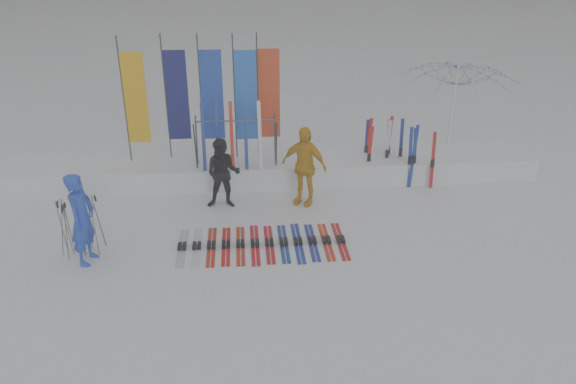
{
  "coord_description": "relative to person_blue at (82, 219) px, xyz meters",
  "views": [
    {
      "loc": [
        -0.74,
        -9.18,
        6.07
      ],
      "look_at": [
        0.2,
        1.6,
        1.0
      ],
      "focal_mm": 35.0,
      "sensor_mm": 36.0,
      "label": 1
    }
  ],
  "objects": [
    {
      "name": "person_black",
      "position": [
        2.69,
        2.25,
        -0.1
      ],
      "size": [
        0.89,
        0.73,
        1.71
      ],
      "primitive_type": "imported",
      "rotation": [
        0.0,
        0.0,
        -0.1
      ],
      "color": "black",
      "rests_on": "ground"
    },
    {
      "name": "feather_flags",
      "position": [
        2.32,
        4.03,
        1.29
      ],
      "size": [
        3.93,
        0.19,
        3.2
      ],
      "color": "#383A3F",
      "rests_on": "ground"
    },
    {
      "name": "tent_canopy",
      "position": [
        8.92,
        4.29,
        0.54
      ],
      "size": [
        3.39,
        3.45,
        2.99
      ],
      "primitive_type": "imported",
      "rotation": [
        0.0,
        0.0,
        0.04
      ],
      "color": "white",
      "rests_on": "ground"
    },
    {
      "name": "person_yellow",
      "position": [
        4.61,
        2.28,
        0.02
      ],
      "size": [
        1.23,
        0.98,
        1.95
      ],
      "primitive_type": "imported",
      "rotation": [
        0.0,
        0.0,
        -0.53
      ],
      "color": "#E3A70E",
      "rests_on": "ground"
    },
    {
      "name": "ski_row",
      "position": [
        3.51,
        0.33,
        -0.92
      ],
      "size": [
        3.53,
        1.7,
        0.07
      ],
      "color": "#ADAEB3",
      "rests_on": "ground"
    },
    {
      "name": "person_blue",
      "position": [
        0.0,
        0.0,
        0.0
      ],
      "size": [
        0.6,
        0.78,
        1.91
      ],
      "primitive_type": "imported",
      "rotation": [
        0.0,
        0.0,
        1.35
      ],
      "color": "blue",
      "rests_on": "ground"
    },
    {
      "name": "ground",
      "position": [
        3.9,
        -0.8,
        -0.95
      ],
      "size": [
        120.0,
        120.0,
        0.0
      ],
      "primitive_type": "plane",
      "color": "white",
      "rests_on": "ground"
    },
    {
      "name": "pole_cluster",
      "position": [
        -0.18,
        0.35,
        -0.36
      ],
      "size": [
        0.87,
        0.54,
        1.25
      ],
      "color": "#595B60",
      "rests_on": "ground"
    },
    {
      "name": "ski_rack",
      "position": [
        3.01,
        3.4,
        0.43
      ],
      "size": [
        2.04,
        0.8,
        1.23
      ],
      "color": "#383A3F",
      "rests_on": "ground"
    },
    {
      "name": "upright_skis",
      "position": [
        7.12,
        3.46,
        -0.16
      ],
      "size": [
        1.62,
        1.16,
        1.69
      ],
      "color": "silver",
      "rests_on": "ground"
    },
    {
      "name": "snow_bank",
      "position": [
        3.9,
        3.8,
        -0.65
      ],
      "size": [
        14.0,
        1.6,
        0.6
      ],
      "primitive_type": "cube",
      "color": "white",
      "rests_on": "ground"
    }
  ]
}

